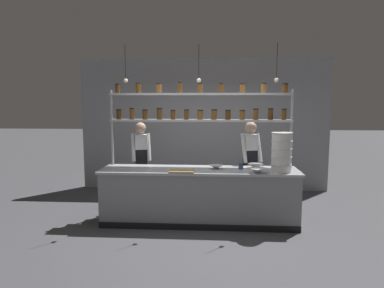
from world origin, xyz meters
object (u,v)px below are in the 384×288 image
chef_left (141,159)px  container_stack (282,152)px  chef_center (250,160)px  serving_cup_front (241,166)px  cutting_board (182,171)px  prep_bowl_near_left (255,166)px  spice_shelf_unit (201,110)px  prep_bowl_center_front (258,171)px  prep_bowl_center_back (216,167)px

chef_left → container_stack: (2.47, -0.92, 0.29)m
chef_center → serving_cup_front: (-0.21, -0.59, 0.00)m
chef_left → cutting_board: 1.34m
chef_left → prep_bowl_near_left: (2.09, -0.64, 0.01)m
prep_bowl_near_left → chef_center: bearing=94.2°
spice_shelf_unit → prep_bowl_near_left: 1.34m
spice_shelf_unit → prep_bowl_near_left: spice_shelf_unit is taller
prep_bowl_center_front → prep_bowl_center_back: bearing=155.6°
cutting_board → prep_bowl_near_left: (1.21, 0.38, 0.02)m
prep_bowl_center_back → prep_bowl_near_left: bearing=7.8°
chef_left → container_stack: bearing=-37.9°
serving_cup_front → prep_bowl_center_back: bearing=-178.6°
cutting_board → prep_bowl_near_left: size_ratio=1.50×
container_stack → prep_bowl_center_back: size_ratio=2.69×
prep_bowl_center_back → serving_cup_front: bearing=1.4°
container_stack → cutting_board: (-1.58, -0.09, -0.31)m
chef_left → spice_shelf_unit: bearing=-38.3°
cutting_board → container_stack: bearing=3.3°
cutting_board → prep_bowl_center_back: prep_bowl_center_back is taller
spice_shelf_unit → chef_left: (-1.16, 0.44, -0.94)m
spice_shelf_unit → container_stack: bearing=-20.2°
prep_bowl_center_front → serving_cup_front: bearing=128.8°
cutting_board → prep_bowl_center_back: (0.55, 0.28, 0.02)m
spice_shelf_unit → prep_bowl_center_front: size_ratio=11.30×
spice_shelf_unit → container_stack: size_ratio=5.00×
cutting_board → prep_bowl_center_front: prep_bowl_center_front is taller
spice_shelf_unit → cutting_board: size_ratio=7.92×
container_stack → serving_cup_front: container_stack is taller
container_stack → prep_bowl_near_left: (-0.37, 0.28, -0.28)m
chef_left → prep_bowl_center_back: 1.61m
prep_bowl_near_left → prep_bowl_center_back: (-0.66, -0.09, -0.00)m
chef_left → prep_bowl_center_back: chef_left is taller
serving_cup_front → cutting_board: bearing=-162.9°
cutting_board → chef_left: bearing=131.0°
chef_center → prep_bowl_center_front: bearing=-104.0°
chef_center → prep_bowl_center_back: bearing=-152.1°
container_stack → prep_bowl_center_front: 0.48m
spice_shelf_unit → prep_bowl_near_left: bearing=-11.8°
prep_bowl_near_left → prep_bowl_center_front: size_ratio=0.95×
prep_bowl_center_front → prep_bowl_center_back: 0.72m
cutting_board → serving_cup_front: size_ratio=3.77×
spice_shelf_unit → container_stack: 1.54m
prep_bowl_near_left → serving_cup_front: bearing=-162.2°
prep_bowl_near_left → prep_bowl_center_back: size_ratio=1.13×
spice_shelf_unit → prep_bowl_center_front: bearing=-32.1°
prep_bowl_center_front → serving_cup_front: serving_cup_front is taller
spice_shelf_unit → prep_bowl_center_back: bearing=-46.3°
spice_shelf_unit → prep_bowl_center_front: spice_shelf_unit is taller
prep_bowl_center_front → prep_bowl_center_back: prep_bowl_center_front is taller
spice_shelf_unit → cutting_board: spice_shelf_unit is taller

